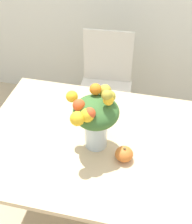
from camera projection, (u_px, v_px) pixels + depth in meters
ground_plane at (105, 217)px, 2.21m from camera, size 12.00×12.00×0.00m
dining_table at (107, 153)px, 1.77m from camera, size 1.41×0.95×0.76m
flower_vase at (95, 117)px, 1.57m from camera, size 0.28×0.27×0.38m
pumpkin at (124, 154)px, 1.60m from camera, size 0.09×0.09×0.09m
dining_chair_near_window at (105, 87)px, 2.57m from camera, size 0.45×0.45×0.93m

